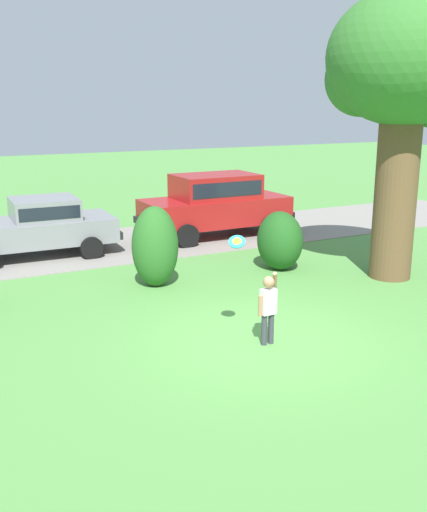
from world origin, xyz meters
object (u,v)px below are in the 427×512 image
(parked_suv, at_px, (215,202))
(oak_tree_large, at_px, (407,73))
(parked_sedan, at_px, (37,225))
(child_thrower, at_px, (268,304))
(frisbee, at_px, (237,242))

(parked_suv, bearing_deg, oak_tree_large, -72.22)
(parked_sedan, xyz_separation_m, parked_suv, (5.35, -0.03, 0.23))
(oak_tree_large, height_order, parked_sedan, oak_tree_large)
(parked_sedan, bearing_deg, parked_suv, -0.37)
(parked_sedan, distance_m, child_thrower, 8.24)
(child_thrower, height_order, frisbee, frisbee)
(parked_suv, relative_size, frisbee, 14.87)
(oak_tree_large, relative_size, child_thrower, 5.02)
(parked_suv, xyz_separation_m, child_thrower, (-3.04, -7.87, -0.36))
(child_thrower, bearing_deg, parked_sedan, 106.23)
(parked_suv, distance_m, child_thrower, 8.45)
(parked_sedan, xyz_separation_m, child_thrower, (2.30, -7.91, -0.13))
(child_thrower, bearing_deg, parked_suv, 68.87)
(parked_sedan, relative_size, parked_suv, 0.94)
(oak_tree_large, height_order, parked_suv, oak_tree_large)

